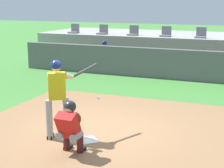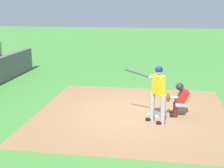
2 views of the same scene
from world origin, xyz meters
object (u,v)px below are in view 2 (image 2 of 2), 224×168
at_px(home_plate, 156,114).
at_px(dugout_player_2, 1,62).
at_px(catcher_crouched, 179,98).
at_px(batter_at_plate, 157,90).

xyz_separation_m(home_plate, dugout_player_2, (4.86, 8.14, 0.65)).
relative_size(home_plate, catcher_crouched, 0.28).
height_order(batter_at_plate, catcher_crouched, batter_at_plate).
xyz_separation_m(batter_at_plate, catcher_crouched, (0.68, -0.70, -0.43)).
relative_size(catcher_crouched, dugout_player_2, 1.22).
distance_m(catcher_crouched, dugout_player_2, 10.10).
distance_m(batter_at_plate, dugout_player_2, 9.86).
bearing_deg(catcher_crouched, dugout_player_2, 61.23).
relative_size(home_plate, batter_at_plate, 0.24).
relative_size(batter_at_plate, catcher_crouched, 1.14).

